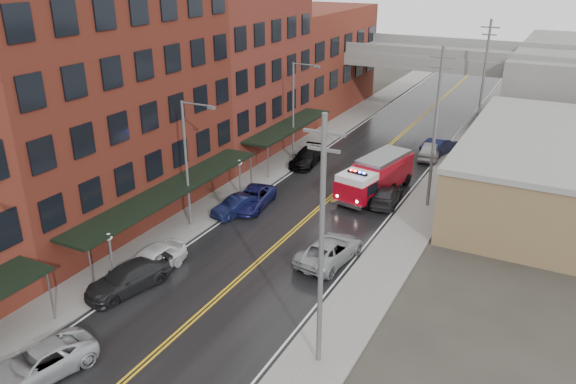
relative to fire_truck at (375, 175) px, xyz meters
The scene contains 30 objects.
road 6.30m from the fire_truck, 117.09° to the right, with size 11.00×160.00×0.02m, color black.
sidewalk_left 11.54m from the fire_truck, 151.70° to the right, with size 3.00×160.00×0.15m, color slate.
sidewalk_right 7.23m from the fire_truck, 50.17° to the right, with size 3.00×160.00×0.15m, color slate.
curb_left 10.14m from the fire_truck, 147.22° to the right, with size 0.30×160.00×0.15m, color gray.
curb_right 6.33m from the fire_truck, 62.08° to the right, with size 0.30×160.00×0.15m, color gray.
brick_building_b 21.62m from the fire_truck, 142.30° to the right, with size 9.00×20.00×18.00m, color #561C16.
brick_building_c 17.86m from the fire_truck, 162.48° to the left, with size 9.00×15.00×15.00m, color maroon.
brick_building_far 28.06m from the fire_truck, 125.45° to the left, with size 9.00×20.00×12.00m, color maroon.
tan_building 14.02m from the fire_truck, 19.08° to the left, with size 14.00×22.00×5.00m, color brown.
awning_1 16.18m from the fire_truck, 129.57° to the right, with size 2.60×18.00×3.09m.
awning_2 11.53m from the fire_truck, 153.69° to the left, with size 2.60×13.00×3.09m.
globe_lamp_1 21.49m from the fire_truck, 115.28° to the right, with size 0.44×0.44×3.12m.
globe_lamp_2 10.68m from the fire_truck, 149.40° to the right, with size 0.44×0.44×3.12m.
street_lamp_1 15.18m from the fire_truck, 129.22° to the right, with size 2.64×0.22×9.00m.
street_lamp_2 10.99m from the fire_truck, 153.87° to the left, with size 2.64×0.22×9.00m.
utility_pole_0 21.42m from the fire_truck, 77.78° to the right, with size 1.80×0.24×12.00m.
utility_pole_1 6.47m from the fire_truck, ahead, with size 1.80×0.24×12.00m.
utility_pole_2 20.61m from the fire_truck, 77.26° to the left, with size 1.80×0.24×12.00m.
overpass 27.08m from the fire_truck, 95.96° to the left, with size 40.00×10.00×7.50m.
fire_truck is the anchor object (origin of this frame).
parked_car_left_2 27.89m from the fire_truck, 103.22° to the right, with size 2.38×5.17×1.44m, color #A7ABAF.
parked_car_left_3 21.22m from the fire_truck, 111.51° to the right, with size 2.10×5.15×1.50m, color black.
parked_car_left_4 19.33m from the fire_truck, 113.74° to the right, with size 1.93×4.80×1.64m, color silver.
parked_car_left_5 11.34m from the fire_truck, 133.30° to the right, with size 1.42×4.08×1.34m, color black.
parked_car_left_6 9.95m from the fire_truck, 138.06° to the right, with size 2.33×5.06×1.41m, color #14164B.
parked_car_left_7 8.69m from the fire_truck, 154.11° to the left, with size 2.03×5.00×1.45m, color black.
parked_car_right_0 11.51m from the fire_truck, 84.54° to the right, with size 2.53×5.49×1.53m, color gray.
parked_car_right_1 2.15m from the fire_truck, 42.05° to the right, with size 1.92×4.71×1.37m, color #232325.
parked_car_right_2 10.88m from the fire_truck, 80.60° to the left, with size 1.89×4.71×1.60m, color silver.
parked_car_right_3 12.60m from the fire_truck, 79.81° to the left, with size 1.69×4.83×1.59m, color black.
Camera 1 is at (15.67, -4.50, 17.60)m, focal length 35.00 mm.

